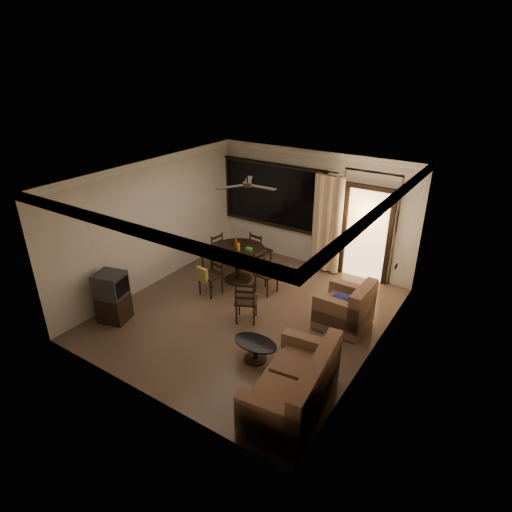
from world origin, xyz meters
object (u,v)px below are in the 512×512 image
Objects in this scene: dining_table at (238,256)px; dining_chair_south at (211,281)px; dining_chair_west at (213,258)px; side_chair at (246,308)px; armchair at (347,309)px; coffee_table at (255,348)px; tv_cabinet at (112,297)px; dining_chair_north at (260,258)px; dining_chair_east at (266,280)px; sofa at (296,389)px.

dining_table is 1.31× the size of dining_chair_south.
side_chair is at bearing 62.15° from dining_chair_west.
armchair reaches higher than coffee_table.
tv_cabinet reaches higher than dining_chair_south.
tv_cabinet reaches higher than dining_chair_north.
dining_chair_south is 1.30m from side_chair.
armchair is 1.16× the size of coffee_table.
sofa is at bearing -132.85° from dining_chair_east.
dining_chair_north is (-0.72, 0.89, 0.00)m from dining_chair_east.
sofa is 2.43m from side_chair.
dining_chair_north is 1.03× the size of armchair.
dining_chair_east is 2.32m from coffee_table.
coffee_table is (2.73, -2.29, -0.05)m from dining_chair_west.
dining_chair_east is 0.94× the size of tv_cabinet.
dining_chair_west is 1.15m from dining_chair_north.
dining_table is 0.90m from dining_chair_east.
dining_chair_north reaches higher than armchair.
dining_table is at bearing 172.87° from armchair.
dining_chair_east is at bearing 136.76° from dining_chair_north.
dining_chair_west reaches higher than side_chair.
sofa reaches higher than armchair.
side_chair is (2.17, 1.38, -0.23)m from tv_cabinet.
dining_chair_west and dining_chair_south have the same top height.
dining_chair_west is 2.79m from tv_cabinet.
dining_table is 2.86m from tv_cabinet.
dining_table is at bearing 90.11° from dining_chair_north.
coffee_table is (-0.90, -1.76, -0.14)m from armchair.
dining_chair_south reaches higher than coffee_table.
dining_chair_south is 2.95m from armchair.
dining_chair_west is 3.67m from armchair.
tv_cabinet reaches higher than coffee_table.
dining_table is at bearing 90.07° from dining_chair_west.
armchair is at bearing 88.26° from sofa.
dining_chair_north is 3.64m from tv_cabinet.
dining_chair_north is (0.23, 1.63, -0.02)m from dining_chair_south.
armchair is (3.86, 2.25, -0.13)m from tv_cabinet.
sofa reaches higher than side_chair.
tv_cabinet is (-0.23, -2.77, 0.22)m from dining_chair_west.
dining_table reaches higher than coffee_table.
dining_chair_west is 1.19× the size of coffee_table.
side_chair is at bearing -151.53° from armchair.
dining_chair_north is (0.11, 0.78, -0.33)m from dining_table.
dining_chair_west reaches higher than coffee_table.
tv_cabinet is 1.09× the size of armchair.
armchair is at bearing 16.59° from dining_chair_south.
dining_chair_east reaches higher than side_chair.
sofa is at bearing -23.87° from dining_chair_south.
dining_chair_west and dining_chair_east have the same top height.
dining_chair_north is 1.19× the size of coffee_table.
tv_cabinet is 4.47m from armchair.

